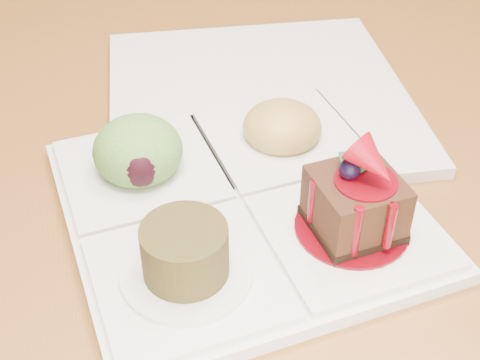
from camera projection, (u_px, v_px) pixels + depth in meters
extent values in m
cube|color=brown|center=(372.00, 79.00, 0.75)|extent=(1.00, 1.80, 0.04)
cylinder|color=brown|center=(45.00, 57.00, 1.55)|extent=(0.06, 0.06, 0.71)
cylinder|color=brown|center=(401.00, 23.00, 1.69)|extent=(0.06, 0.06, 0.71)
cylinder|color=black|center=(93.00, 315.00, 1.17)|extent=(0.03, 0.03, 0.39)
cube|color=silver|center=(240.00, 208.00, 0.54)|extent=(0.31, 0.31, 0.01)
cube|color=silver|center=(351.00, 232.00, 0.51)|extent=(0.15, 0.15, 0.01)
cube|color=silver|center=(187.00, 278.00, 0.47)|extent=(0.15, 0.15, 0.01)
cube|color=silver|center=(140.00, 170.00, 0.56)|extent=(0.15, 0.15, 0.01)
cube|color=silver|center=(282.00, 138.00, 0.60)|extent=(0.15, 0.15, 0.01)
cylinder|color=#5B030B|center=(352.00, 227.00, 0.50)|extent=(0.09, 0.09, 0.00)
cube|color=black|center=(352.00, 225.00, 0.50)|extent=(0.07, 0.07, 0.01)
cube|color=#371B0F|center=(356.00, 201.00, 0.49)|extent=(0.07, 0.07, 0.04)
cylinder|color=#5B030B|center=(359.00, 179.00, 0.47)|extent=(0.05, 0.05, 0.00)
sphere|color=black|center=(350.00, 169.00, 0.47)|extent=(0.02, 0.02, 0.02)
cone|color=maroon|center=(373.00, 163.00, 0.46)|extent=(0.05, 0.05, 0.04)
cube|color=#11461C|center=(358.00, 162.00, 0.48)|extent=(0.02, 0.02, 0.01)
cube|color=#11461C|center=(347.00, 161.00, 0.48)|extent=(0.01, 0.02, 0.01)
cylinder|color=#5B030B|center=(356.00, 231.00, 0.46)|extent=(0.01, 0.01, 0.04)
cylinder|color=#5B030B|center=(390.00, 226.00, 0.47)|extent=(0.01, 0.01, 0.04)
cylinder|color=#5B030B|center=(313.00, 201.00, 0.49)|extent=(0.01, 0.01, 0.04)
cylinder|color=silver|center=(187.00, 273.00, 0.47)|extent=(0.09, 0.09, 0.00)
cylinder|color=#412912|center=(185.00, 251.00, 0.45)|extent=(0.06, 0.06, 0.04)
cylinder|color=#4E2810|center=(184.00, 236.00, 0.44)|extent=(0.05, 0.05, 0.00)
ellipsoid|color=#64953D|center=(138.00, 150.00, 0.55)|extent=(0.07, 0.07, 0.06)
ellipsoid|color=black|center=(141.00, 168.00, 0.53)|extent=(0.04, 0.03, 0.03)
ellipsoid|color=#B18F40|center=(282.00, 127.00, 0.59)|extent=(0.07, 0.07, 0.04)
cube|color=#BD460D|center=(299.00, 118.00, 0.60)|extent=(0.02, 0.02, 0.02)
cube|color=#527319|center=(284.00, 116.00, 0.60)|extent=(0.02, 0.02, 0.01)
cube|color=#BD460D|center=(273.00, 118.00, 0.60)|extent=(0.02, 0.02, 0.02)
cube|color=#527319|center=(264.00, 122.00, 0.59)|extent=(0.02, 0.02, 0.02)
cube|color=#BD460D|center=(271.00, 132.00, 0.58)|extent=(0.02, 0.02, 0.02)
cube|color=#527319|center=(289.00, 135.00, 0.58)|extent=(0.02, 0.02, 0.02)
cube|color=#BD460D|center=(301.00, 126.00, 0.58)|extent=(0.02, 0.02, 0.02)
cube|color=silver|center=(258.00, 97.00, 0.67)|extent=(0.31, 0.31, 0.01)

